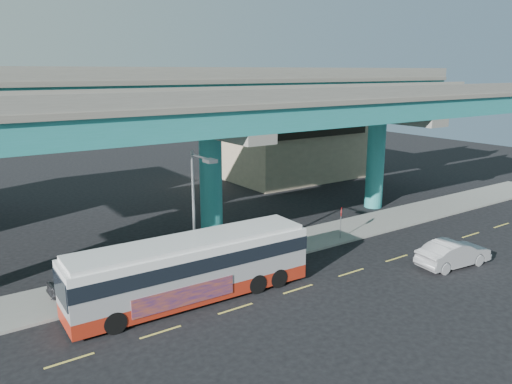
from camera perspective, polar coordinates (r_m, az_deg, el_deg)
ground at (r=27.72m, az=4.44°, el=-10.79°), size 120.00×120.00×0.00m
sidewalk at (r=31.79m, az=-1.86°, el=-7.31°), size 70.00×4.00×0.15m
lane_markings at (r=27.50m, az=4.84°, el=-10.99°), size 58.00×0.12×0.01m
viaduct at (r=32.85m, az=-5.45°, el=9.57°), size 52.00×12.40×11.70m
building_beige at (r=55.00m, az=4.00°, el=5.35°), size 14.00×10.23×7.00m
transit_bus at (r=25.81m, az=-7.33°, el=-8.44°), size 12.83×3.08×3.27m
sedan at (r=32.40m, az=21.64°, el=-6.54°), size 2.81×5.24×1.60m
parked_car at (r=28.07m, az=-19.27°, el=-9.60°), size 1.75×3.57×1.17m
street_lamp at (r=26.76m, az=-6.65°, el=-0.71°), size 0.50×2.37×7.18m
stop_sign at (r=34.73m, az=9.71°, el=-2.76°), size 0.53×0.46×2.25m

